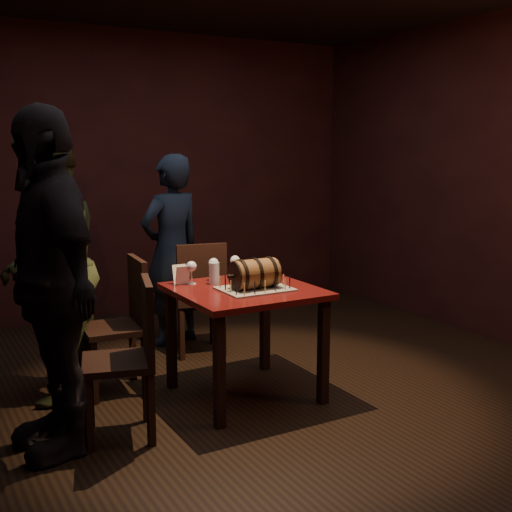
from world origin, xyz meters
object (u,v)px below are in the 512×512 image
at_px(wine_glass_left, 191,267).
at_px(person_left_front, 50,283).
at_px(chair_back, 199,292).
at_px(chair_left_front, 131,350).
at_px(wine_glass_mid, 214,264).
at_px(person_back, 172,250).
at_px(pint_of_ale, 214,274).
at_px(barrel_cake, 255,274).
at_px(chair_left_rear, 125,317).
at_px(pub_table, 245,304).
at_px(wine_glass_right, 235,262).
at_px(person_left_rear, 46,267).

xyz_separation_m(wine_glass_left, person_left_front, (-1.03, -0.44, 0.09)).
distance_m(chair_back, chair_left_front, 1.49).
bearing_deg(wine_glass_mid, person_back, 84.28).
bearing_deg(pint_of_ale, barrel_cake, -62.06).
height_order(wine_glass_left, chair_left_rear, chair_left_rear).
bearing_deg(person_back, pub_table, 73.96).
bearing_deg(barrel_cake, chair_left_rear, 140.92).
xyz_separation_m(wine_glass_left, chair_left_front, (-0.60, -0.50, -0.35)).
distance_m(barrel_cake, person_left_front, 1.33).
bearing_deg(wine_glass_right, chair_back, 91.22).
bearing_deg(chair_left_rear, wine_glass_right, -11.50).
xyz_separation_m(wine_glass_mid, person_left_rear, (-1.08, 0.31, 0.03)).
height_order(chair_back, person_back, person_back).
relative_size(pub_table, barrel_cake, 2.51).
distance_m(pint_of_ale, person_back, 1.15).
bearing_deg(chair_left_rear, person_back, 50.73).
xyz_separation_m(pint_of_ale, person_left_rear, (-1.03, 0.41, 0.07)).
relative_size(wine_glass_left, wine_glass_mid, 1.00).
xyz_separation_m(wine_glass_mid, person_back, (0.10, 1.03, -0.06)).
height_order(chair_back, person_left_front, person_left_front).
distance_m(pub_table, person_back, 1.37).
distance_m(barrel_cake, pint_of_ale, 0.33).
height_order(pub_table, wine_glass_mid, wine_glass_mid).
height_order(chair_left_rear, person_left_front, person_left_front).
xyz_separation_m(chair_left_rear, person_left_rear, (-0.48, 0.13, 0.37)).
bearing_deg(person_back, chair_left_front, 45.58).
distance_m(wine_glass_right, pint_of_ale, 0.26).
bearing_deg(person_back, wine_glass_mid, 69.54).
distance_m(pint_of_ale, chair_back, 0.81).
height_order(chair_left_rear, person_back, person_back).
relative_size(barrel_cake, person_back, 0.22).
relative_size(person_left_rear, person_left_front, 0.94).
height_order(wine_glass_mid, chair_left_front, chair_left_front).
xyz_separation_m(barrel_cake, wine_glass_mid, (-0.11, 0.40, 0.01)).
bearing_deg(wine_glass_mid, chair_back, 74.90).
bearing_deg(person_left_rear, chair_left_front, 42.78).
bearing_deg(wine_glass_left, chair_back, 61.65).
bearing_deg(person_back, wine_glass_left, 60.16).
bearing_deg(wine_glass_right, person_left_rear, 166.96).
distance_m(wine_glass_right, person_left_front, 1.48).
relative_size(barrel_cake, chair_left_rear, 0.39).
distance_m(wine_glass_mid, person_left_rear, 1.12).
height_order(pint_of_ale, person_back, person_back).
bearing_deg(wine_glass_mid, barrel_cake, -75.03).
height_order(wine_glass_right, chair_left_front, chair_left_front).
bearing_deg(chair_back, chair_left_rear, -150.08).
distance_m(wine_glass_mid, person_back, 1.04).
height_order(wine_glass_right, person_left_rear, person_left_rear).
bearing_deg(barrel_cake, wine_glass_left, 128.70).
distance_m(pint_of_ale, chair_left_front, 0.91).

